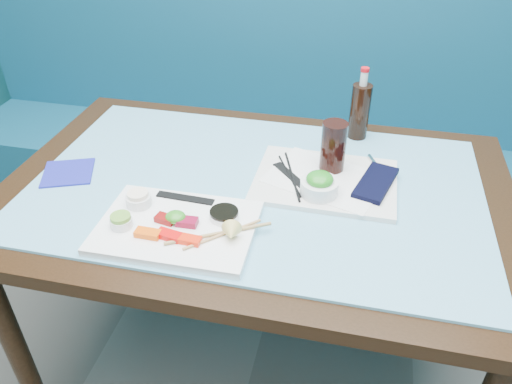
% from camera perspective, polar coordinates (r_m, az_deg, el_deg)
% --- Properties ---
extents(booth_bench, '(3.00, 0.56, 1.17)m').
position_cam_1_polar(booth_bench, '(2.28, 4.62, 4.47)').
color(booth_bench, navy).
rests_on(booth_bench, ground).
extents(dining_table, '(1.40, 0.90, 0.75)m').
position_cam_1_polar(dining_table, '(1.43, -0.07, -2.17)').
color(dining_table, black).
rests_on(dining_table, ground).
extents(glass_top, '(1.22, 0.76, 0.01)m').
position_cam_1_polar(glass_top, '(1.37, -0.08, 0.73)').
color(glass_top, '#66ADCD').
rests_on(glass_top, dining_table).
extents(sashimi_plate, '(0.38, 0.27, 0.02)m').
position_cam_1_polar(sashimi_plate, '(1.22, -9.02, -4.03)').
color(sashimi_plate, white).
rests_on(sashimi_plate, glass_top).
extents(salmon_left, '(0.06, 0.03, 0.01)m').
position_cam_1_polar(salmon_left, '(1.19, -12.26, -4.65)').
color(salmon_left, '#FF580A').
rests_on(salmon_left, sashimi_plate).
extents(salmon_mid, '(0.06, 0.04, 0.01)m').
position_cam_1_polar(salmon_mid, '(1.18, -9.93, -4.88)').
color(salmon_mid, red).
rests_on(salmon_mid, sashimi_plate).
extents(salmon_right, '(0.06, 0.03, 0.01)m').
position_cam_1_polar(salmon_right, '(1.16, -7.70, -5.43)').
color(salmon_right, '#FF270A').
rests_on(salmon_right, sashimi_plate).
extents(tuna_left, '(0.05, 0.04, 0.02)m').
position_cam_1_polar(tuna_left, '(1.22, -10.33, -3.05)').
color(tuna_left, maroon).
rests_on(tuna_left, sashimi_plate).
extents(tuna_right, '(0.05, 0.03, 0.02)m').
position_cam_1_polar(tuna_right, '(1.21, -7.90, -3.40)').
color(tuna_right, maroon).
rests_on(tuna_right, sashimi_plate).
extents(seaweed_garnish, '(0.06, 0.05, 0.03)m').
position_cam_1_polar(seaweed_garnish, '(1.22, -9.18, -2.85)').
color(seaweed_garnish, '#2D861F').
rests_on(seaweed_garnish, sashimi_plate).
extents(ramekin_wasabi, '(0.06, 0.06, 0.02)m').
position_cam_1_polar(ramekin_wasabi, '(1.23, -15.13, -3.38)').
color(ramekin_wasabi, white).
rests_on(ramekin_wasabi, sashimi_plate).
extents(wasabi_fill, '(0.06, 0.06, 0.01)m').
position_cam_1_polar(wasabi_fill, '(1.22, -15.24, -2.79)').
color(wasabi_fill, '#629C32').
rests_on(wasabi_fill, ramekin_wasabi).
extents(ramekin_ginger, '(0.08, 0.08, 0.03)m').
position_cam_1_polar(ramekin_ginger, '(1.29, -13.26, -0.93)').
color(ramekin_ginger, white).
rests_on(ramekin_ginger, sashimi_plate).
extents(ginger_fill, '(0.05, 0.05, 0.01)m').
position_cam_1_polar(ginger_fill, '(1.28, -13.37, -0.25)').
color(ginger_fill, white).
rests_on(ginger_fill, ramekin_ginger).
extents(soy_dish, '(0.08, 0.08, 0.01)m').
position_cam_1_polar(soy_dish, '(1.22, -3.65, -2.69)').
color(soy_dish, white).
rests_on(soy_dish, sashimi_plate).
extents(soy_fill, '(0.09, 0.09, 0.01)m').
position_cam_1_polar(soy_fill, '(1.21, -3.67, -2.30)').
color(soy_fill, black).
rests_on(soy_fill, soy_dish).
extents(lemon_wedge, '(0.06, 0.05, 0.05)m').
position_cam_1_polar(lemon_wedge, '(1.14, -2.84, -4.70)').
color(lemon_wedge, '#DAC567').
rests_on(lemon_wedge, sashimi_plate).
extents(chopstick_sleeve, '(0.15, 0.03, 0.00)m').
position_cam_1_polar(chopstick_sleeve, '(1.30, -8.10, -0.68)').
color(chopstick_sleeve, black).
rests_on(chopstick_sleeve, sashimi_plate).
extents(wooden_chopstick_a, '(0.23, 0.13, 0.01)m').
position_cam_1_polar(wooden_chopstick_a, '(1.17, -4.28, -4.73)').
color(wooden_chopstick_a, '#A07F4B').
rests_on(wooden_chopstick_a, sashimi_plate).
extents(wooden_chopstick_b, '(0.15, 0.15, 0.01)m').
position_cam_1_polar(wooden_chopstick_b, '(1.17, -3.80, -4.84)').
color(wooden_chopstick_b, tan).
rests_on(wooden_chopstick_b, sashimi_plate).
extents(serving_tray, '(0.39, 0.29, 0.01)m').
position_cam_1_polar(serving_tray, '(1.39, 7.91, 1.28)').
color(serving_tray, silver).
rests_on(serving_tray, glass_top).
extents(paper_placemat, '(0.36, 0.30, 0.00)m').
position_cam_1_polar(paper_placemat, '(1.38, 7.94, 1.55)').
color(paper_placemat, white).
rests_on(paper_placemat, serving_tray).
extents(seaweed_bowl, '(0.10, 0.10, 0.04)m').
position_cam_1_polar(seaweed_bowl, '(1.31, 7.22, 0.54)').
color(seaweed_bowl, white).
rests_on(seaweed_bowl, serving_tray).
extents(seaweed_salad, '(0.08, 0.08, 0.04)m').
position_cam_1_polar(seaweed_salad, '(1.30, 7.30, 1.48)').
color(seaweed_salad, '#22811D').
rests_on(seaweed_salad, seaweed_bowl).
extents(cola_glass, '(0.09, 0.09, 0.14)m').
position_cam_1_polar(cola_glass, '(1.39, 8.83, 5.15)').
color(cola_glass, black).
rests_on(cola_glass, serving_tray).
extents(navy_pouch, '(0.12, 0.19, 0.01)m').
position_cam_1_polar(navy_pouch, '(1.38, 13.53, 1.06)').
color(navy_pouch, black).
rests_on(navy_pouch, serving_tray).
extents(fork, '(0.04, 0.08, 0.01)m').
position_cam_1_polar(fork, '(1.47, 13.39, 3.26)').
color(fork, silver).
rests_on(fork, serving_tray).
extents(black_chopstick_a, '(0.10, 0.19, 0.01)m').
position_cam_1_polar(black_chopstick_a, '(1.38, 3.83, 1.90)').
color(black_chopstick_a, black).
rests_on(black_chopstick_a, serving_tray).
extents(black_chopstick_b, '(0.08, 0.23, 0.01)m').
position_cam_1_polar(black_chopstick_b, '(1.38, 4.16, 1.88)').
color(black_chopstick_b, black).
rests_on(black_chopstick_b, serving_tray).
extents(tray_sleeve, '(0.12, 0.13, 0.00)m').
position_cam_1_polar(tray_sleeve, '(1.38, 3.99, 1.86)').
color(tray_sleeve, black).
rests_on(tray_sleeve, serving_tray).
extents(cola_bottle_body, '(0.07, 0.07, 0.17)m').
position_cam_1_polar(cola_bottle_body, '(1.60, 11.76, 8.98)').
color(cola_bottle_body, black).
rests_on(cola_bottle_body, glass_top).
extents(cola_bottle_neck, '(0.02, 0.02, 0.04)m').
position_cam_1_polar(cola_bottle_neck, '(1.56, 12.24, 12.57)').
color(cola_bottle_neck, silver).
rests_on(cola_bottle_neck, cola_bottle_body).
extents(cola_bottle_cap, '(0.03, 0.03, 0.01)m').
position_cam_1_polar(cola_bottle_cap, '(1.55, 12.37, 13.51)').
color(cola_bottle_cap, red).
rests_on(cola_bottle_cap, cola_bottle_neck).
extents(blue_napkin, '(0.18, 0.18, 0.01)m').
position_cam_1_polar(blue_napkin, '(1.51, -20.68, 2.08)').
color(blue_napkin, navy).
rests_on(blue_napkin, glass_top).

